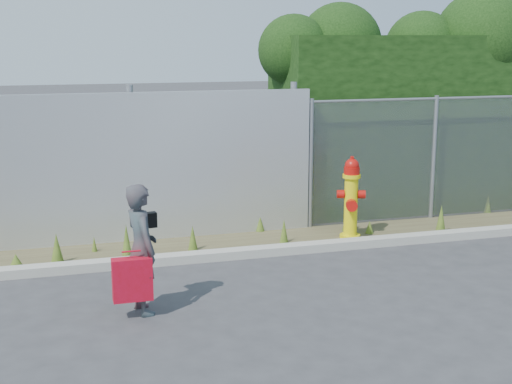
{
  "coord_description": "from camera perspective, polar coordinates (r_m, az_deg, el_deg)",
  "views": [
    {
      "loc": [
        -2.8,
        -7.29,
        2.97
      ],
      "look_at": [
        -0.3,
        1.4,
        1.0
      ],
      "focal_mm": 50.0,
      "sensor_mm": 36.0,
      "label": 1
    }
  ],
  "objects": [
    {
      "name": "black_shoulder_bag",
      "position": [
        7.99,
        -8.77,
        -2.25
      ],
      "size": [
        0.23,
        0.09,
        0.17
      ],
      "rotation": [
        0.0,
        0.0,
        0.13
      ],
      "color": "black"
    },
    {
      "name": "corrugated_fence",
      "position": [
        10.47,
        -18.23,
        1.4
      ],
      "size": [
        8.5,
        0.21,
        2.3
      ],
      "color": "#B7BABE",
      "rests_on": "ground"
    },
    {
      "name": "chainlink_fence",
      "position": [
        12.63,
        18.15,
        2.85
      ],
      "size": [
        6.5,
        0.07,
        2.05
      ],
      "color": "gray",
      "rests_on": "ground"
    },
    {
      "name": "weed_strip",
      "position": [
        10.44,
        -0.97,
        -3.67
      ],
      "size": [
        16.0,
        1.31,
        0.53
      ],
      "color": "#4C442B",
      "rests_on": "ground"
    },
    {
      "name": "red_tote_bag",
      "position": [
        7.76,
        -9.87,
        -6.89
      ],
      "size": [
        0.42,
        0.16,
        0.55
      ],
      "rotation": [
        0.0,
        0.0,
        0.0
      ],
      "color": "#A60917"
    },
    {
      "name": "curb",
      "position": [
        9.95,
        1.03,
        -4.72
      ],
      "size": [
        16.0,
        0.22,
        0.12
      ],
      "primitive_type": "cube",
      "color": "#9F9C8F",
      "rests_on": "ground"
    },
    {
      "name": "fire_hydrant",
      "position": [
        10.68,
        7.62,
        -0.59
      ],
      "size": [
        0.42,
        0.38,
        1.26
      ],
      "rotation": [
        0.0,
        0.0,
        -0.33
      ],
      "color": "yellow",
      "rests_on": "ground"
    },
    {
      "name": "ground",
      "position": [
        8.36,
        4.69,
        -8.58
      ],
      "size": [
        80.0,
        80.0,
        0.0
      ],
      "primitive_type": "plane",
      "color": "#353537",
      "rests_on": "ground"
    },
    {
      "name": "woman",
      "position": [
        7.85,
        -9.17,
        -4.52
      ],
      "size": [
        0.45,
        0.59,
        1.44
      ],
      "primitive_type": "imported",
      "rotation": [
        0.0,
        0.0,
        1.79
      ],
      "color": "#0E595D",
      "rests_on": "ground"
    },
    {
      "name": "hedge",
      "position": [
        13.46,
        16.56,
        7.5
      ],
      "size": [
        7.66,
        1.83,
        3.79
      ],
      "color": "black",
      "rests_on": "ground"
    }
  ]
}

